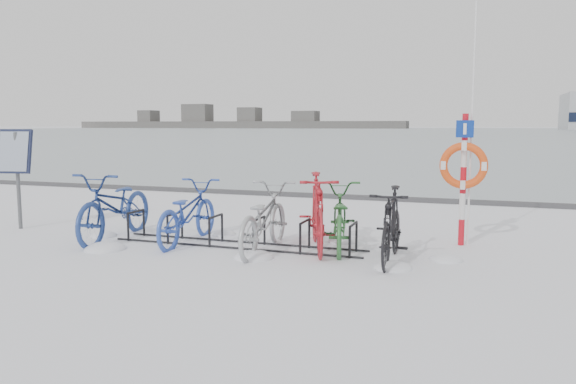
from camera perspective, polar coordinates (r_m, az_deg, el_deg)
name	(u,v)px	position (r m, az deg, el deg)	size (l,w,h in m)	color
ground	(237,246)	(8.65, -5.17, -5.47)	(900.00, 900.00, 0.00)	white
ice_sheet	(470,131)	(162.74, 17.97, 5.89)	(400.00, 298.00, 0.02)	#A6B5BC
quay_edge	(334,196)	(14.15, 4.68, -0.44)	(400.00, 0.25, 0.10)	#3F3F42
bike_rack	(237,234)	(8.61, -5.18, -4.30)	(4.00, 0.48, 0.46)	black
info_board	(15,157)	(10.94, -25.95, 3.18)	(0.62, 0.34, 1.76)	#595B5E
lifebuoy_station	(464,166)	(8.85, 17.44, 2.55)	(0.70, 0.22, 3.65)	red
shoreline	(228,123)	(295.66, -6.07, 7.01)	(180.00, 12.00, 9.50)	#4A4A4A
bike_0	(116,204)	(9.51, -17.06, -1.13)	(0.76, 2.17, 1.14)	navy
bike_1	(187,210)	(8.95, -10.22, -1.85)	(0.67, 1.92, 1.01)	#2E4EB1
bike_2	(263,216)	(8.22, -2.54, -2.46)	(0.68, 1.95, 1.02)	#A0A5A8
bike_3	(317,210)	(8.33, 2.99, -1.84)	(0.55, 1.95, 1.17)	#B21D26
bike_4	(339,215)	(8.42, 5.17, -2.35)	(0.66, 1.90, 1.00)	#2F6B33
bike_5	(392,223)	(7.71, 10.48, -3.11)	(0.49, 1.74, 1.04)	black
snow_drifts	(246,250)	(8.36, -4.31, -5.90)	(5.93, 2.24, 0.21)	white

